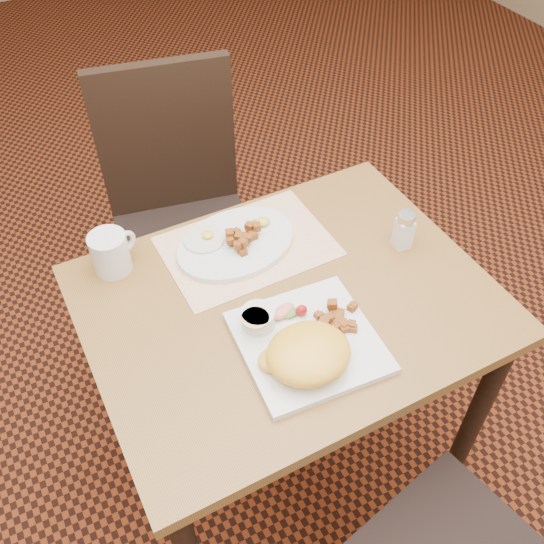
{
  "coord_description": "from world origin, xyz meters",
  "views": [
    {
      "loc": [
        -0.45,
        -0.78,
        1.77
      ],
      "look_at": [
        -0.03,
        0.03,
        0.82
      ],
      "focal_mm": 40.0,
      "sensor_mm": 36.0,
      "label": 1
    }
  ],
  "objects_px": {
    "plate_square": "(308,342)",
    "salt_shaker": "(404,230)",
    "coffee_mug": "(111,252)",
    "chair_far": "(180,207)",
    "table": "(288,329)",
    "plate_oval": "(236,243)"
  },
  "relations": [
    {
      "from": "chair_far",
      "to": "plate_oval",
      "type": "height_order",
      "value": "chair_far"
    },
    {
      "from": "plate_square",
      "to": "coffee_mug",
      "type": "height_order",
      "value": "coffee_mug"
    },
    {
      "from": "chair_far",
      "to": "plate_oval",
      "type": "xyz_separation_m",
      "value": [
        -0.01,
        -0.45,
        0.22
      ]
    },
    {
      "from": "chair_far",
      "to": "plate_square",
      "type": "distance_m",
      "value": 0.82
    },
    {
      "from": "plate_square",
      "to": "salt_shaker",
      "type": "xyz_separation_m",
      "value": [
        0.35,
        0.16,
        0.04
      ]
    },
    {
      "from": "plate_square",
      "to": "salt_shaker",
      "type": "height_order",
      "value": "salt_shaker"
    },
    {
      "from": "plate_square",
      "to": "plate_oval",
      "type": "height_order",
      "value": "plate_oval"
    },
    {
      "from": "plate_square",
      "to": "salt_shaker",
      "type": "bearing_deg",
      "value": 23.8
    },
    {
      "from": "plate_square",
      "to": "coffee_mug",
      "type": "relative_size",
      "value": 2.43
    },
    {
      "from": "plate_oval",
      "to": "salt_shaker",
      "type": "bearing_deg",
      "value": -27.11
    },
    {
      "from": "salt_shaker",
      "to": "coffee_mug",
      "type": "relative_size",
      "value": 0.87
    },
    {
      "from": "plate_square",
      "to": "coffee_mug",
      "type": "xyz_separation_m",
      "value": [
        -0.29,
        0.41,
        0.04
      ]
    },
    {
      "from": "table",
      "to": "plate_oval",
      "type": "height_order",
      "value": "plate_oval"
    },
    {
      "from": "salt_shaker",
      "to": "coffee_mug",
      "type": "xyz_separation_m",
      "value": [
        -0.64,
        0.25,
        -0.0
      ]
    },
    {
      "from": "table",
      "to": "plate_oval",
      "type": "relative_size",
      "value": 2.96
    },
    {
      "from": "salt_shaker",
      "to": "chair_far",
      "type": "bearing_deg",
      "value": 119.25
    },
    {
      "from": "coffee_mug",
      "to": "salt_shaker",
      "type": "bearing_deg",
      "value": -21.45
    },
    {
      "from": "chair_far",
      "to": "table",
      "type": "bearing_deg",
      "value": 103.64
    },
    {
      "from": "plate_oval",
      "to": "coffee_mug",
      "type": "xyz_separation_m",
      "value": [
        -0.28,
        0.07,
        0.04
      ]
    },
    {
      "from": "chair_far",
      "to": "coffee_mug",
      "type": "xyz_separation_m",
      "value": [
        -0.29,
        -0.38,
        0.26
      ]
    },
    {
      "from": "table",
      "to": "plate_square",
      "type": "distance_m",
      "value": 0.18
    },
    {
      "from": "plate_square",
      "to": "coffee_mug",
      "type": "bearing_deg",
      "value": 125.38
    }
  ]
}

